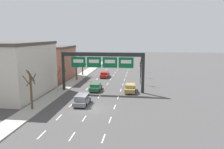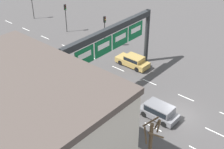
{
  "view_description": "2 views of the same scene",
  "coord_description": "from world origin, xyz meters",
  "px_view_note": "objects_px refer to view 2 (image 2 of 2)",
  "views": [
    {
      "loc": [
        6.78,
        -29.33,
        10.28
      ],
      "look_at": [
        1.8,
        9.49,
        3.28
      ],
      "focal_mm": 35.0,
      "sensor_mm": 36.0,
      "label": 1
    },
    {
      "loc": [
        -23.99,
        -11.35,
        20.63
      ],
      "look_at": [
        -2.21,
        7.32,
        3.12
      ],
      "focal_mm": 50.0,
      "sensor_mm": 36.0,
      "label": 2
    }
  ],
  "objects_px": {
    "traffic_light_far_end": "(32,2)",
    "tree_bare_closest": "(6,61)",
    "car_red": "(27,49)",
    "suv_grey": "(159,111)",
    "car_gold": "(133,61)",
    "tree_bare_third": "(54,91)",
    "sign_gantry": "(110,42)",
    "car_green": "(98,81)",
    "traffic_light_mid_block": "(105,26)",
    "tree_bare_second": "(151,142)",
    "traffic_light_near_gantry": "(66,13)"
  },
  "relations": [
    {
      "from": "car_gold",
      "to": "tree_bare_second",
      "type": "xyz_separation_m",
      "value": [
        -13.15,
        -11.73,
        2.29
      ]
    },
    {
      "from": "tree_bare_second",
      "to": "traffic_light_far_end",
      "type": "bearing_deg",
      "value": 66.83
    },
    {
      "from": "car_green",
      "to": "sign_gantry",
      "type": "bearing_deg",
      "value": -24.56
    },
    {
      "from": "sign_gantry",
      "to": "traffic_light_far_end",
      "type": "xyz_separation_m",
      "value": [
        7.25,
        24.41,
        -2.45
      ]
    },
    {
      "from": "traffic_light_mid_block",
      "to": "traffic_light_far_end",
      "type": "bearing_deg",
      "value": 89.09
    },
    {
      "from": "traffic_light_far_end",
      "to": "tree_bare_closest",
      "type": "height_order",
      "value": "tree_bare_closest"
    },
    {
      "from": "sign_gantry",
      "to": "traffic_light_near_gantry",
      "type": "bearing_deg",
      "value": 65.4
    },
    {
      "from": "sign_gantry",
      "to": "tree_bare_third",
      "type": "distance_m",
      "value": 8.45
    },
    {
      "from": "car_red",
      "to": "traffic_light_mid_block",
      "type": "height_order",
      "value": "traffic_light_mid_block"
    },
    {
      "from": "car_green",
      "to": "tree_bare_second",
      "type": "relative_size",
      "value": 0.74
    },
    {
      "from": "tree_bare_closest",
      "to": "tree_bare_second",
      "type": "xyz_separation_m",
      "value": [
        -0.37,
        -20.91,
        0.26
      ]
    },
    {
      "from": "sign_gantry",
      "to": "car_green",
      "type": "height_order",
      "value": "sign_gantry"
    },
    {
      "from": "traffic_light_mid_block",
      "to": "tree_bare_third",
      "type": "bearing_deg",
      "value": -156.9
    },
    {
      "from": "car_red",
      "to": "car_green",
      "type": "height_order",
      "value": "car_red"
    },
    {
      "from": "car_green",
      "to": "suv_grey",
      "type": "height_order",
      "value": "suv_grey"
    },
    {
      "from": "car_red",
      "to": "tree_bare_second",
      "type": "distance_m",
      "value": 26.18
    },
    {
      "from": "sign_gantry",
      "to": "suv_grey",
      "type": "relative_size",
      "value": 3.79
    },
    {
      "from": "traffic_light_mid_block",
      "to": "tree_bare_closest",
      "type": "height_order",
      "value": "tree_bare_closest"
    },
    {
      "from": "traffic_light_mid_block",
      "to": "tree_bare_second",
      "type": "distance_m",
      "value": 23.7
    },
    {
      "from": "sign_gantry",
      "to": "tree_bare_closest",
      "type": "relative_size",
      "value": 2.77
    },
    {
      "from": "car_gold",
      "to": "traffic_light_far_end",
      "type": "height_order",
      "value": "traffic_light_far_end"
    },
    {
      "from": "traffic_light_far_end",
      "to": "tree_bare_third",
      "type": "xyz_separation_m",
      "value": [
        -15.14,
        -23.67,
        -0.49
      ]
    },
    {
      "from": "traffic_light_near_gantry",
      "to": "tree_bare_third",
      "type": "xyz_separation_m",
      "value": [
        -15.0,
        -14.82,
        -0.67
      ]
    },
    {
      "from": "car_gold",
      "to": "car_red",
      "type": "bearing_deg",
      "value": 117.12
    },
    {
      "from": "car_gold",
      "to": "traffic_light_far_end",
      "type": "distance_m",
      "value": 24.15
    },
    {
      "from": "sign_gantry",
      "to": "traffic_light_near_gantry",
      "type": "xyz_separation_m",
      "value": [
        7.12,
        15.55,
        -2.27
      ]
    },
    {
      "from": "car_gold",
      "to": "traffic_light_near_gantry",
      "type": "xyz_separation_m",
      "value": [
        1.98,
        15.09,
        2.49
      ]
    },
    {
      "from": "traffic_light_near_gantry",
      "to": "tree_bare_closest",
      "type": "distance_m",
      "value": 15.91
    },
    {
      "from": "car_green",
      "to": "tree_bare_third",
      "type": "xyz_separation_m",
      "value": [
        -6.48,
        0.09,
        1.87
      ]
    },
    {
      "from": "traffic_light_mid_block",
      "to": "tree_bare_third",
      "type": "relative_size",
      "value": 1.07
    },
    {
      "from": "car_green",
      "to": "suv_grey",
      "type": "xyz_separation_m",
      "value": [
        -0.29,
        -8.72,
        0.14
      ]
    },
    {
      "from": "car_gold",
      "to": "suv_grey",
      "type": "relative_size",
      "value": 1.13
    },
    {
      "from": "traffic_light_mid_block",
      "to": "tree_bare_closest",
      "type": "distance_m",
      "value": 14.86
    },
    {
      "from": "car_gold",
      "to": "suv_grey",
      "type": "xyz_separation_m",
      "value": [
        -6.83,
        -8.54,
        0.08
      ]
    },
    {
      "from": "tree_bare_closest",
      "to": "traffic_light_far_end",
      "type": "bearing_deg",
      "value": 44.75
    },
    {
      "from": "car_red",
      "to": "tree_bare_third",
      "type": "relative_size",
      "value": 1.06
    },
    {
      "from": "sign_gantry",
      "to": "car_green",
      "type": "xyz_separation_m",
      "value": [
        -1.41,
        0.64,
        -4.81
      ]
    },
    {
      "from": "car_gold",
      "to": "car_green",
      "type": "height_order",
      "value": "car_gold"
    },
    {
      "from": "sign_gantry",
      "to": "tree_bare_second",
      "type": "xyz_separation_m",
      "value": [
        -8.02,
        -11.27,
        -2.47
      ]
    },
    {
      "from": "car_gold",
      "to": "tree_bare_third",
      "type": "height_order",
      "value": "tree_bare_third"
    },
    {
      "from": "car_green",
      "to": "traffic_light_far_end",
      "type": "bearing_deg",
      "value": 69.98
    },
    {
      "from": "car_red",
      "to": "tree_bare_second",
      "type": "xyz_separation_m",
      "value": [
        -6.19,
        -25.33,
        2.33
      ]
    },
    {
      "from": "traffic_light_near_gantry",
      "to": "tree_bare_closest",
      "type": "height_order",
      "value": "tree_bare_closest"
    },
    {
      "from": "traffic_light_far_end",
      "to": "tree_bare_second",
      "type": "relative_size",
      "value": 0.77
    },
    {
      "from": "car_red",
      "to": "tree_bare_third",
      "type": "distance_m",
      "value": 14.75
    },
    {
      "from": "car_red",
      "to": "car_gold",
      "type": "relative_size",
      "value": 1.03
    },
    {
      "from": "traffic_light_mid_block",
      "to": "traffic_light_far_end",
      "type": "xyz_separation_m",
      "value": [
        0.27,
        17.33,
        -0.29
      ]
    },
    {
      "from": "car_red",
      "to": "car_green",
      "type": "relative_size",
      "value": 1.13
    },
    {
      "from": "car_red",
      "to": "suv_grey",
      "type": "distance_m",
      "value": 22.13
    },
    {
      "from": "car_gold",
      "to": "traffic_light_near_gantry",
      "type": "height_order",
      "value": "traffic_light_near_gantry"
    }
  ]
}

